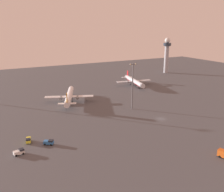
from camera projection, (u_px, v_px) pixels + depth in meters
ground_plane at (161, 119)px, 134.25m from camera, size 416.00×416.00×0.00m
control_tower at (167, 53)px, 258.82m from camera, size 8.00×8.00×36.86m
airplane_terminal_side at (69, 96)px, 162.71m from camera, size 30.99×39.29×10.54m
airplane_near_gate at (134, 81)px, 207.88m from camera, size 30.22×38.63×9.95m
maintenance_van at (19, 152)px, 96.69m from camera, size 4.43×2.68×2.25m
cargo_loader at (28, 140)px, 106.78m from camera, size 2.71×4.44×2.25m
baggage_tractor at (49, 142)px, 104.83m from camera, size 4.52×3.95×2.25m
apron_light_east at (133, 84)px, 145.80m from camera, size 4.80×0.90×28.02m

